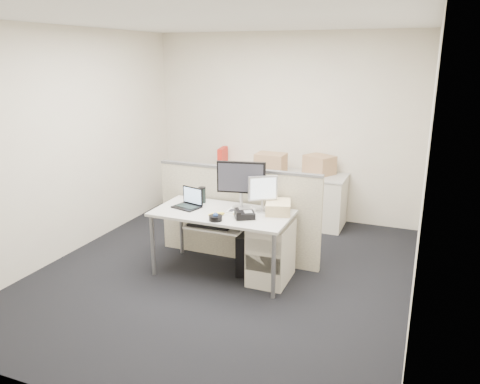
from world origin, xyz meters
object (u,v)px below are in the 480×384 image
at_px(monitor_main, 241,185).
at_px(desk_phone, 245,215).
at_px(desk, 222,217).
at_px(laptop, 186,199).

bearing_deg(monitor_main, desk_phone, -73.61).
distance_m(desk, desk_phone, 0.33).
xyz_separation_m(monitor_main, laptop, (-0.58, -0.20, -0.16)).
distance_m(laptop, desk_phone, 0.74).
height_order(desk, monitor_main, monitor_main).
bearing_deg(desk, laptop, -177.32).
height_order(desk, laptop, laptop).
height_order(monitor_main, laptop, monitor_main).
distance_m(desk, laptop, 0.46).
relative_size(desk, monitor_main, 2.80).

